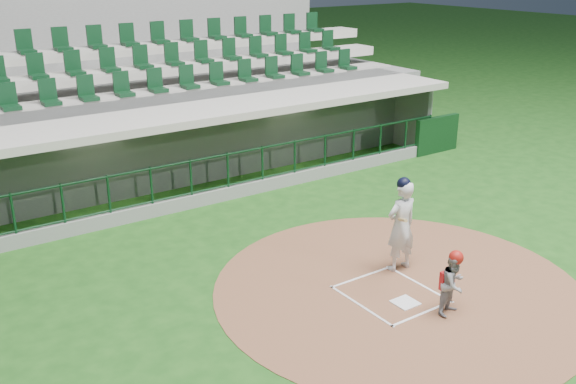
% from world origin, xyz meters
% --- Properties ---
extents(ground, '(120.00, 120.00, 0.00)m').
position_xyz_m(ground, '(0.00, 0.00, 0.00)').
color(ground, '#184714').
rests_on(ground, ground).
extents(dirt_circle, '(7.20, 7.20, 0.01)m').
position_xyz_m(dirt_circle, '(0.30, -0.20, 0.01)').
color(dirt_circle, brown).
rests_on(dirt_circle, ground).
extents(home_plate, '(0.43, 0.43, 0.02)m').
position_xyz_m(home_plate, '(0.00, -0.70, 0.02)').
color(home_plate, white).
rests_on(home_plate, dirt_circle).
extents(batter_box_chalk, '(1.55, 1.80, 0.01)m').
position_xyz_m(batter_box_chalk, '(0.00, -0.30, 0.02)').
color(batter_box_chalk, silver).
rests_on(batter_box_chalk, ground).
extents(dugout_structure, '(16.40, 3.70, 3.00)m').
position_xyz_m(dugout_structure, '(0.17, 7.83, 0.96)').
color(dugout_structure, slate).
rests_on(dugout_structure, ground).
extents(seating_deck, '(17.00, 6.72, 5.15)m').
position_xyz_m(seating_deck, '(0.00, 10.91, 1.42)').
color(seating_deck, slate).
rests_on(seating_deck, ground).
extents(batter, '(0.90, 0.88, 1.99)m').
position_xyz_m(batter, '(0.88, 0.41, 1.00)').
color(batter, silver).
rests_on(batter, dirt_circle).
extents(catcher, '(0.64, 0.55, 1.23)m').
position_xyz_m(catcher, '(0.44, -1.40, 0.62)').
color(catcher, gray).
rests_on(catcher, dirt_circle).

